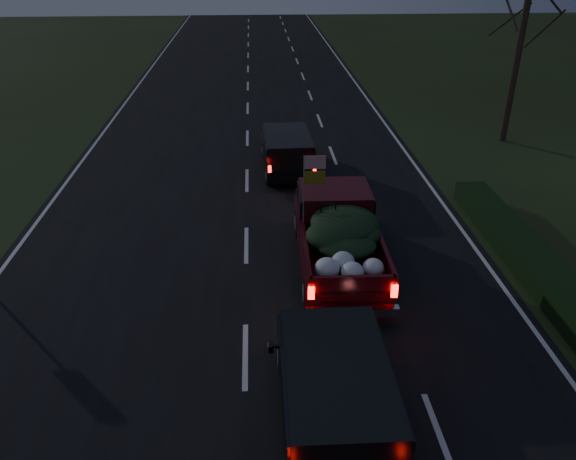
{
  "coord_description": "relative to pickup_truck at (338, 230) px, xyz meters",
  "views": [
    {
      "loc": [
        0.35,
        -9.66,
        8.2
      ],
      "look_at": [
        1.15,
        3.43,
        1.3
      ],
      "focal_mm": 35.0,
      "sensor_mm": 36.0,
      "label": 1
    }
  ],
  "objects": [
    {
      "name": "pickup_truck",
      "position": [
        0.0,
        0.0,
        0.0
      ],
      "size": [
        2.23,
        5.55,
        2.89
      ],
      "rotation": [
        0.0,
        0.0,
        -0.02
      ],
      "color": "#3F080E",
      "rests_on": "ground"
    },
    {
      "name": "road_asphalt",
      "position": [
        -2.54,
        -3.75,
        -1.07
      ],
      "size": [
        14.0,
        120.0,
        0.02
      ],
      "primitive_type": "cube",
      "color": "black",
      "rests_on": "ground"
    },
    {
      "name": "rear_suv",
      "position": [
        -0.88,
        -5.92,
        -0.07
      ],
      "size": [
        2.15,
        4.65,
        1.33
      ],
      "rotation": [
        0.0,
        0.0,
        -0.01
      ],
      "color": "black",
      "rests_on": "ground"
    },
    {
      "name": "hedge_row",
      "position": [
        5.26,
        -0.75,
        -0.78
      ],
      "size": [
        1.0,
        10.0,
        0.6
      ],
      "primitive_type": "cube",
      "color": "black",
      "rests_on": "ground"
    },
    {
      "name": "ground",
      "position": [
        -2.54,
        -3.75,
        -1.08
      ],
      "size": [
        120.0,
        120.0,
        0.0
      ],
      "primitive_type": "plane",
      "color": "black",
      "rests_on": "ground"
    },
    {
      "name": "lead_suv",
      "position": [
        -0.96,
        7.14,
        -0.15
      ],
      "size": [
        1.9,
        4.32,
        1.23
      ],
      "rotation": [
        0.0,
        0.0,
        0.03
      ],
      "color": "black",
      "rests_on": "ground"
    },
    {
      "name": "bare_tree_far",
      "position": [
        8.96,
        10.25,
        4.15
      ],
      "size": [
        3.6,
        3.6,
        7.0
      ],
      "color": "black",
      "rests_on": "ground"
    }
  ]
}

